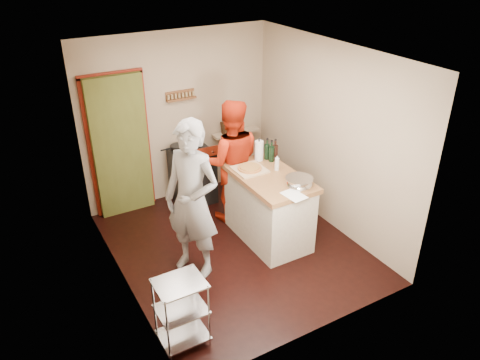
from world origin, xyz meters
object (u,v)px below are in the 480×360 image
at_px(person_red, 231,162).
at_px(island, 269,206).
at_px(stove, 193,175).
at_px(wire_shelving, 181,310).
at_px(person_stripe, 192,201).

bearing_deg(person_red, island, 126.12).
bearing_deg(person_red, stove, -44.63).
relative_size(stove, person_red, 0.55).
relative_size(wire_shelving, island, 0.58).
distance_m(stove, person_stripe, 1.81).
relative_size(island, person_red, 0.76).
bearing_deg(stove, person_stripe, -114.03).
bearing_deg(person_stripe, person_red, 99.11).
distance_m(wire_shelving, person_red, 2.55).
distance_m(person_stripe, person_red, 1.32).
xyz_separation_m(island, person_stripe, (-1.17, -0.12, 0.48)).
height_order(stove, person_stripe, person_stripe).
xyz_separation_m(island, person_red, (-0.17, 0.74, 0.40)).
bearing_deg(person_stripe, wire_shelving, -62.60).
bearing_deg(wire_shelving, person_red, 49.63).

